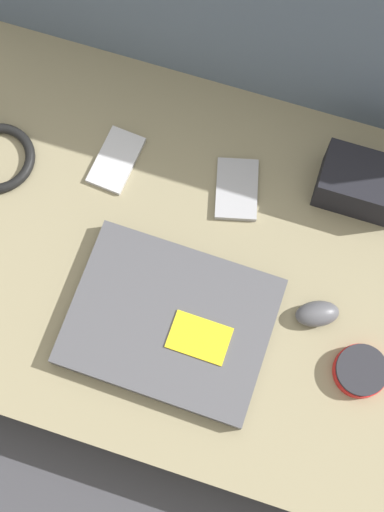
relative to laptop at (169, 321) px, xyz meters
The scene contains 8 objects.
ground_plane 0.18m from the laptop, 89.05° to the left, with size 8.00×8.00×0.00m, color #38383D.
couch_seat 0.13m from the laptop, 89.05° to the left, with size 1.01×0.64×0.13m.
laptop is the anchor object (origin of this frame).
computer_mouse 0.23m from the laptop, 20.62° to the left, with size 0.08×0.06×0.03m.
speaker_puck 0.30m from the laptop, ahead, with size 0.08×0.08×0.03m.
phone_black 0.25m from the laptop, 81.74° to the left, with size 0.09×0.12×0.01m.
phone_small 0.29m from the laptop, 126.07° to the left, with size 0.07×0.11×0.01m.
camera_pouch 0.38m from the laptop, 53.18° to the left, with size 0.14×0.09×0.08m.
Camera 1 is at (0.10, -0.31, 1.21)m, focal length 50.00 mm.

